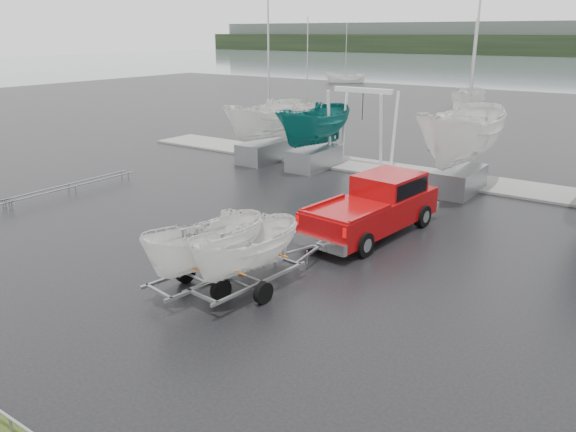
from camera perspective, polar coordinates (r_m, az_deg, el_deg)
The scene contains 13 objects.
ground_plane at distance 19.65m, azimuth -8.45°, elevation -2.42°, with size 120.00×120.00×0.00m, color black.
dock at distance 29.96m, azimuth 8.87°, elevation 4.86°, with size 30.00×3.00×0.12m, color gray.
pickup_truck at distance 20.15m, azimuth 9.05°, elevation 1.22°, with size 2.71×6.22×2.01m.
trailer_hitched at distance 14.85m, azimuth -4.35°, elevation 0.53°, with size 1.83×3.70×4.33m.
trailer_parked at distance 15.14m, azimuth -8.47°, elevation 1.09°, with size 1.86×3.74×4.50m.
boat_hoist at distance 29.88m, azimuth 7.55°, elevation 10.00°, with size 3.30×2.18×4.12m.
keelboat_0 at distance 30.76m, azimuth -2.53°, elevation 11.95°, with size 2.23×3.20×10.39m.
keelboat_1 at distance 29.12m, azimuth 2.77°, elevation 11.54°, with size 2.21×3.20×6.98m.
keelboat_2 at distance 25.53m, azimuth 17.76°, elevation 11.90°, with size 2.78×3.20×10.96m.
mast_rack_0 at distance 26.85m, azimuth -21.13°, elevation 2.95°, with size 0.56×6.50×0.06m.
moored_boat_0 at distance 47.02m, azimuth 1.93°, elevation 9.82°, with size 3.38×3.35×11.24m.
moored_boat_1 at distance 57.61m, azimuth 17.80°, elevation 10.53°, with size 3.16×3.23×11.73m.
moored_boat_4 at distance 82.06m, azimuth 5.82°, elevation 13.34°, with size 2.87×2.84×10.84m.
Camera 1 is at (12.84, -13.20, 6.86)m, focal length 35.00 mm.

